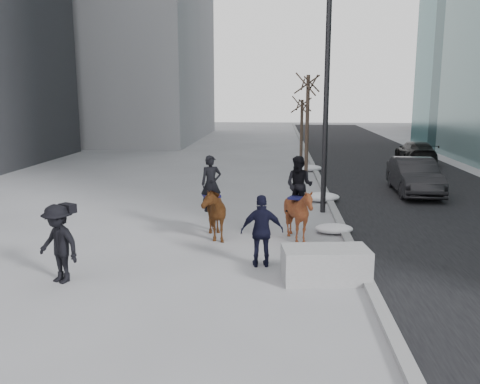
# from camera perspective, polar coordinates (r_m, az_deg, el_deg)

# --- Properties ---
(ground) EXTENTS (120.00, 120.00, 0.00)m
(ground) POSITION_cam_1_polar(r_m,az_deg,el_deg) (12.85, -0.40, -7.62)
(ground) COLOR gray
(ground) RESTS_ON ground
(road) EXTENTS (8.00, 90.00, 0.01)m
(road) POSITION_cam_1_polar(r_m,az_deg,el_deg) (23.29, 19.13, 0.30)
(road) COLOR black
(road) RESTS_ON ground
(curb) EXTENTS (0.25, 90.00, 0.12)m
(curb) POSITION_cam_1_polar(r_m,az_deg,el_deg) (22.59, 9.29, 0.60)
(curb) COLOR gray
(curb) RESTS_ON ground
(planter) EXTENTS (1.99, 1.17, 0.76)m
(planter) POSITION_cam_1_polar(r_m,az_deg,el_deg) (11.52, 9.57, -8.03)
(planter) COLOR gray
(planter) RESTS_ON ground
(car_near) EXTENTS (1.71, 4.51, 1.47)m
(car_near) POSITION_cam_1_polar(r_m,az_deg,el_deg) (22.12, 19.00, 1.69)
(car_near) COLOR black
(car_near) RESTS_ON ground
(car_far) EXTENTS (1.93, 4.45, 1.28)m
(car_far) POSITION_cam_1_polar(r_m,az_deg,el_deg) (32.23, 19.12, 4.29)
(car_far) COLOR black
(car_far) RESTS_ON ground
(tree_near) EXTENTS (1.20, 1.20, 5.50)m
(tree_near) POSITION_cam_1_polar(r_m,az_deg,el_deg) (24.95, 7.56, 7.86)
(tree_near) COLOR #34261F
(tree_near) RESTS_ON ground
(tree_far) EXTENTS (1.20, 1.20, 4.12)m
(tree_far) POSITION_cam_1_polar(r_m,az_deg,el_deg) (30.68, 6.93, 7.17)
(tree_far) COLOR #392C22
(tree_far) RESTS_ON ground
(mounted_left) EXTENTS (1.35, 2.00, 2.37)m
(mounted_left) POSITION_cam_1_polar(r_m,az_deg,el_deg) (14.58, -3.29, -1.76)
(mounted_left) COLOR #49220E
(mounted_left) RESTS_ON ground
(mounted_right) EXTENTS (1.72, 1.80, 2.40)m
(mounted_right) POSITION_cam_1_polar(r_m,az_deg,el_deg) (14.28, 6.63, -1.76)
(mounted_right) COLOR #501A10
(mounted_right) RESTS_ON ground
(feeder) EXTENTS (1.07, 0.92, 1.75)m
(feeder) POSITION_cam_1_polar(r_m,az_deg,el_deg) (12.15, 2.49, -4.40)
(feeder) COLOR black
(feeder) RESTS_ON ground
(camera_crew) EXTENTS (1.31, 1.09, 1.75)m
(camera_crew) POSITION_cam_1_polar(r_m,az_deg,el_deg) (11.83, -19.70, -5.44)
(camera_crew) COLOR black
(camera_crew) RESTS_ON ground
(lamppost) EXTENTS (0.25, 2.13, 9.09)m
(lamppost) POSITION_cam_1_polar(r_m,az_deg,el_deg) (17.43, 9.83, 13.81)
(lamppost) COLOR black
(lamppost) RESTS_ON ground
(snow_piles) EXTENTS (1.39, 12.97, 0.35)m
(snow_piles) POSITION_cam_1_polar(r_m,az_deg,el_deg) (21.56, 8.73, 0.40)
(snow_piles) COLOR silver
(snow_piles) RESTS_ON ground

